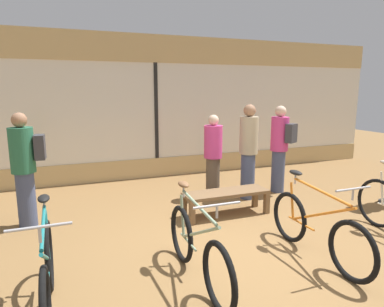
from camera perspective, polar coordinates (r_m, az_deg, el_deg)
ground_plane at (r=4.57m, az=8.42°, el=-15.77°), size 24.00×24.00×0.00m
shop_back_wall at (r=7.85m, az=-6.05°, el=7.81°), size 12.00×0.08×3.20m
bicycle_far_left at (r=3.47m, az=-22.94°, el=-18.28°), size 0.46×1.71×1.04m
bicycle_left at (r=3.73m, az=0.88°, el=-15.63°), size 0.46×1.70×1.02m
bicycle_right at (r=4.47m, az=20.02°, el=-11.72°), size 0.46×1.74×1.02m
display_bench at (r=5.60m, az=5.68°, el=-6.97°), size 1.40×0.44×0.40m
customer_near_rack at (r=6.39m, az=3.53°, el=-0.24°), size 0.48×0.48×1.56m
customer_by_window at (r=5.55m, az=-26.09°, el=-1.93°), size 0.50×0.36×1.70m
customer_mid_floor at (r=6.36m, az=9.39°, el=0.61°), size 0.42×0.42×1.76m
customer_near_bench at (r=6.92m, az=14.45°, el=1.19°), size 0.48×0.56×1.71m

